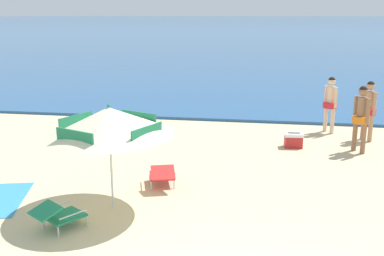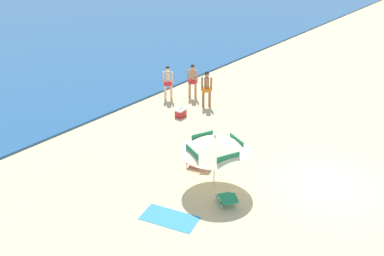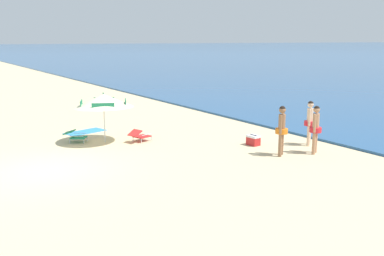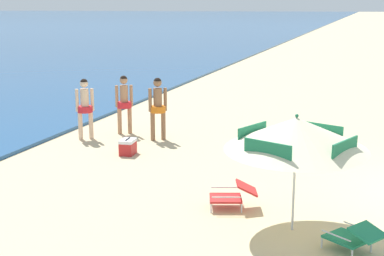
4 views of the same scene
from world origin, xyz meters
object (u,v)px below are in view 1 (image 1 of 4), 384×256
at_px(person_standing_beside, 330,101).
at_px(person_wading_in, 361,114).
at_px(person_standing_near_shore, 369,107).
at_px(beach_towel, 1,200).
at_px(lounge_chair_under_umbrella, 58,214).
at_px(lounge_chair_beside_umbrella, 162,175).
at_px(cooler_box, 293,140).
at_px(beach_umbrella_striped_main, 109,122).

xyz_separation_m(person_standing_beside, person_wading_in, (0.54, -2.03, 0.02)).
height_order(person_standing_near_shore, beach_towel, person_standing_near_shore).
height_order(lounge_chair_under_umbrella, lounge_chair_beside_umbrella, lounge_chair_beside_umbrella).
bearing_deg(person_standing_near_shore, lounge_chair_under_umbrella, -133.22).
bearing_deg(cooler_box, beach_towel, -141.55).
xyz_separation_m(beach_umbrella_striped_main, person_standing_near_shore, (5.79, 5.80, -0.68)).
relative_size(person_standing_near_shore, beach_towel, 0.98).
xyz_separation_m(person_standing_beside, beach_towel, (-7.16, -6.61, -1.01)).
height_order(beach_umbrella_striped_main, lounge_chair_under_umbrella, beach_umbrella_striped_main).
relative_size(person_wading_in, beach_towel, 1.00).
distance_m(person_standing_beside, cooler_box, 2.34).
xyz_separation_m(lounge_chair_under_umbrella, lounge_chair_beside_umbrella, (1.31, 2.24, -0.00)).
distance_m(beach_umbrella_striped_main, person_standing_beside, 8.18).
bearing_deg(person_wading_in, person_standing_beside, 104.79).
height_order(cooler_box, beach_towel, cooler_box).
distance_m(person_standing_beside, beach_towel, 9.80).
relative_size(lounge_chair_beside_umbrella, cooler_box, 1.91).
xyz_separation_m(lounge_chair_under_umbrella, person_wading_in, (5.97, 5.58, 0.76)).
distance_m(beach_umbrella_striped_main, person_standing_near_shore, 8.23).
height_order(beach_umbrella_striped_main, lounge_chair_beside_umbrella, beach_umbrella_striped_main).
xyz_separation_m(cooler_box, beach_towel, (-5.99, -4.76, -0.20)).
bearing_deg(lounge_chair_beside_umbrella, beach_towel, -157.74).
xyz_separation_m(lounge_chair_beside_umbrella, person_standing_beside, (4.12, 5.36, 0.74)).
bearing_deg(person_standing_near_shore, person_wading_in, -109.66).
xyz_separation_m(lounge_chair_under_umbrella, person_standing_near_shore, (6.42, 6.83, 0.74)).
relative_size(person_standing_near_shore, person_standing_beside, 1.00).
xyz_separation_m(person_standing_near_shore, beach_towel, (-8.15, -5.83, -1.01)).
height_order(person_standing_beside, person_wading_in, person_wading_in).
bearing_deg(person_standing_near_shore, beach_umbrella_striped_main, -134.95).
xyz_separation_m(lounge_chair_beside_umbrella, beach_towel, (-3.04, -1.25, -0.27)).
bearing_deg(beach_umbrella_striped_main, lounge_chair_under_umbrella, -121.30).
bearing_deg(person_wading_in, beach_towel, -149.25).
bearing_deg(lounge_chair_beside_umbrella, lounge_chair_under_umbrella, -120.37).
relative_size(person_standing_beside, beach_towel, 0.98).
relative_size(person_wading_in, cooler_box, 3.43).
bearing_deg(person_standing_near_shore, person_standing_beside, 141.64).
bearing_deg(person_standing_beside, beach_umbrella_striped_main, -126.18).
bearing_deg(person_wading_in, lounge_chair_under_umbrella, -136.95).
bearing_deg(lounge_chair_beside_umbrella, person_wading_in, 35.61).
distance_m(beach_umbrella_striped_main, lounge_chair_beside_umbrella, 2.00).
bearing_deg(cooler_box, person_standing_beside, 57.66).
relative_size(lounge_chair_under_umbrella, lounge_chair_beside_umbrella, 1.00).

